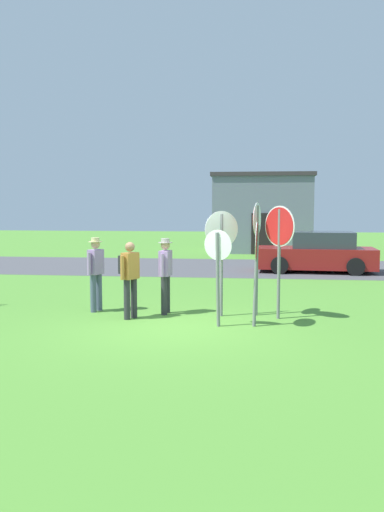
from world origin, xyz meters
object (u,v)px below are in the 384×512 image
Objects in this scene: person_on_left at (129,274)px; person_holding_notes at (96,270)px; stop_sign_leaning_left at (279,241)px; person_near_signs at (165,271)px; stop_sign_nearest at (257,239)px; stop_sign_rear_left at (218,262)px; stop_sign_rear_right at (221,244)px; parked_car_on_street at (317,254)px; stop_sign_far_back at (256,255)px.

person_on_left is 1.18m from person_holding_notes.
stop_sign_leaning_left reaches higher than person_near_signs.
person_near_signs is (-2.54, 0.22, -0.74)m from stop_sign_leaning_left.
person_near_signs and person_holding_notes have the same top height.
person_holding_notes is at bearing 176.61° from person_near_signs.
stop_sign_nearest is 1.28× the size of stop_sign_rear_left.
stop_sign_nearest is 0.81m from stop_sign_rear_right.
stop_sign_nearest is at bearing 13.88° from person_on_left.
stop_sign_nearest is 1.51× the size of person_on_left.
person_holding_notes reaches higher than parked_car_on_street.
parked_car_on_street is at bearing 60.38° from person_on_left.
stop_sign_leaning_left is at bearing 58.82° from stop_sign_far_back.
stop_sign_far_back is (0.77, -0.95, -0.16)m from stop_sign_rear_right.
parked_car_on_street is at bearing 53.74° from person_holding_notes.
person_near_signs is at bearing 176.25° from stop_sign_rear_right.
stop_sign_rear_right reaches higher than person_on_left.
stop_sign_rear_right is 2.14m from person_on_left.
person_on_left is at bearing -140.13° from person_near_signs.
person_on_left is at bearing 170.69° from stop_sign_far_back.
stop_sign_rear_right reaches higher than stop_sign_rear_left.
stop_sign_rear_left is 2.08m from person_on_left.
stop_sign_nearest reaches higher than parked_car_on_street.
stop_sign_rear_left reaches higher than person_holding_notes.
person_near_signs is 1.67m from person_holding_notes.
stop_sign_rear_left is (-1.27, -0.93, -0.39)m from stop_sign_leaning_left.
stop_sign_rear_left is (-0.00, -1.07, -0.30)m from stop_sign_rear_right.
stop_sign_leaning_left is 1.43× the size of person_holding_notes.
person_near_signs is at bearing -117.67° from parked_car_on_street.
parked_car_on_street is at bearing 77.99° from stop_sign_leaning_left.
stop_sign_far_back reaches higher than person_on_left.
stop_sign_rear_right is 3.02m from person_holding_notes.
stop_sign_rear_right reaches higher than stop_sign_far_back.
stop_sign_nearest is at bearing 146.71° from stop_sign_leaning_left.
stop_sign_rear_right is 1.40× the size of person_on_left.
person_on_left is (-3.24, -0.37, -0.74)m from stop_sign_leaning_left.
parked_car_on_street is 2.53× the size of person_holding_notes.
person_holding_notes is (-3.72, 1.13, -0.49)m from stop_sign_far_back.
parked_car_on_street is 2.60× the size of person_on_left.
person_holding_notes is at bearing 175.70° from stop_sign_leaning_left.
person_on_left is at bearing -35.21° from person_holding_notes.
stop_sign_leaning_left reaches higher than person_holding_notes.
person_holding_notes is (-6.03, -8.22, 0.30)m from parked_car_on_street.
parked_car_on_street is 10.24m from person_on_left.
stop_sign_far_back is (0.77, 0.12, 0.14)m from stop_sign_rear_left.
stop_sign_rear_right is 1.23m from stop_sign_far_back.
stop_sign_leaning_left is 1.47× the size of person_on_left.
stop_sign_nearest is 1.08× the size of stop_sign_rear_right.
stop_sign_rear_left is at bearing -122.16° from stop_sign_nearest.
stop_sign_nearest is 1.53m from stop_sign_rear_left.
stop_sign_leaning_left is at bearing 36.33° from stop_sign_rear_left.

